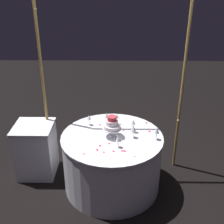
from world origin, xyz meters
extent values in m
plane|color=black|center=(0.00, 0.00, 0.00)|extent=(12.00, 12.00, 0.00)
cylinder|color=olive|center=(-0.88, 0.44, 1.19)|extent=(0.04, 0.04, 2.38)
cylinder|color=olive|center=(0.88, 0.44, 1.19)|extent=(0.04, 0.04, 2.38)
sphere|color=#F9EAB2|center=(-0.88, 0.42, 0.35)|extent=(0.02, 0.02, 0.02)
sphere|color=#F9EAB2|center=(0.87, 0.44, 1.33)|extent=(0.02, 0.02, 0.02)
sphere|color=#F9EAB2|center=(-0.87, 0.43, 2.12)|extent=(0.02, 0.02, 0.02)
sphere|color=#F9EAB2|center=(0.88, 0.44, 0.91)|extent=(0.02, 0.02, 0.02)
sphere|color=#F9EAB2|center=(-0.87, 0.46, 2.12)|extent=(0.02, 0.02, 0.02)
sphere|color=#F9EAB2|center=(0.89, 0.46, 1.75)|extent=(0.02, 0.02, 0.02)
sphere|color=#F9EAB2|center=(-0.89, 0.44, 1.69)|extent=(0.02, 0.02, 0.02)
sphere|color=#F9EAB2|center=(0.87, 0.42, 0.73)|extent=(0.02, 0.02, 0.02)
sphere|color=#F9EAB2|center=(-0.88, 0.45, 0.30)|extent=(0.02, 0.02, 0.02)
sphere|color=#F9EAB2|center=(0.87, 0.45, 1.70)|extent=(0.02, 0.02, 0.02)
sphere|color=#F9EAB2|center=(-0.88, 0.45, 1.48)|extent=(0.02, 0.02, 0.02)
sphere|color=#F9EAB2|center=(0.87, 0.46, 0.20)|extent=(0.02, 0.02, 0.02)
cylinder|color=white|center=(0.00, 0.00, 0.35)|extent=(1.20, 1.20, 0.71)
cylinder|color=white|center=(0.00, 0.00, 0.72)|extent=(1.22, 1.22, 0.02)
cube|color=white|center=(-1.02, 0.25, 0.35)|extent=(0.48, 0.48, 0.70)
cube|color=white|center=(-1.02, 0.25, 0.71)|extent=(0.50, 0.50, 0.02)
cylinder|color=silver|center=(0.00, 0.00, 0.73)|extent=(0.11, 0.11, 0.01)
cylinder|color=silver|center=(0.00, 0.00, 0.78)|extent=(0.02, 0.02, 0.09)
cylinder|color=silver|center=(0.00, 0.00, 0.83)|extent=(0.22, 0.22, 0.01)
cylinder|color=white|center=(0.00, 0.00, 0.86)|extent=(0.19, 0.19, 0.05)
cylinder|color=white|center=(0.00, 0.00, 0.91)|extent=(0.14, 0.14, 0.06)
cylinder|color=#CC333D|center=(0.00, 0.00, 0.97)|extent=(0.11, 0.11, 0.05)
cylinder|color=silver|center=(0.07, -0.23, 0.73)|extent=(0.06, 0.06, 0.00)
cylinder|color=silver|center=(0.07, -0.23, 0.77)|extent=(0.01, 0.01, 0.08)
cone|color=silver|center=(0.07, -0.23, 0.85)|extent=(0.06, 0.06, 0.07)
cylinder|color=silver|center=(0.25, -0.02, 0.73)|extent=(0.06, 0.06, 0.00)
cylinder|color=silver|center=(0.25, -0.02, 0.77)|extent=(0.01, 0.01, 0.08)
cone|color=silver|center=(0.25, -0.02, 0.85)|extent=(0.06, 0.06, 0.07)
cylinder|color=silver|center=(-0.08, 0.31, 0.73)|extent=(0.06, 0.06, 0.00)
cylinder|color=silver|center=(-0.08, 0.31, 0.78)|extent=(0.01, 0.01, 0.09)
cone|color=silver|center=(-0.08, 0.31, 0.86)|extent=(0.06, 0.06, 0.06)
cylinder|color=silver|center=(-0.30, 0.28, 0.73)|extent=(0.06, 0.06, 0.00)
cylinder|color=silver|center=(-0.30, 0.28, 0.77)|extent=(0.01, 0.01, 0.08)
cone|color=silver|center=(-0.30, 0.28, 0.84)|extent=(0.06, 0.06, 0.05)
cylinder|color=silver|center=(0.25, 0.11, 0.73)|extent=(0.06, 0.06, 0.00)
cylinder|color=silver|center=(0.25, 0.11, 0.79)|extent=(0.01, 0.01, 0.11)
cone|color=silver|center=(0.25, 0.11, 0.87)|extent=(0.06, 0.06, 0.06)
cylinder|color=silver|center=(0.05, 0.32, 0.73)|extent=(0.06, 0.06, 0.00)
cylinder|color=silver|center=(0.05, 0.32, 0.77)|extent=(0.01, 0.01, 0.08)
cone|color=silver|center=(0.05, 0.32, 0.84)|extent=(0.06, 0.06, 0.06)
cylinder|color=silver|center=(0.52, -0.06, 0.73)|extent=(0.06, 0.06, 0.00)
cylinder|color=silver|center=(0.52, -0.06, 0.77)|extent=(0.01, 0.01, 0.08)
cone|color=silver|center=(0.52, -0.06, 0.85)|extent=(0.06, 0.06, 0.07)
cube|color=silver|center=(0.22, -0.31, 0.73)|extent=(0.07, 0.22, 0.01)
cube|color=white|center=(0.19, -0.17, 0.74)|extent=(0.04, 0.09, 0.01)
ellipsoid|color=#C61951|center=(0.46, 0.12, 0.73)|extent=(0.04, 0.04, 0.00)
ellipsoid|color=#C61951|center=(-0.13, -0.21, 0.73)|extent=(0.03, 0.04, 0.00)
ellipsoid|color=#C61951|center=(-0.16, 0.28, 0.73)|extent=(0.04, 0.03, 0.00)
ellipsoid|color=#C61951|center=(0.06, 0.25, 0.73)|extent=(0.03, 0.04, 0.00)
ellipsoid|color=#C61951|center=(0.02, -0.32, 0.73)|extent=(0.04, 0.04, 0.00)
ellipsoid|color=#C61951|center=(-0.03, -0.17, 0.73)|extent=(0.04, 0.04, 0.00)
ellipsoid|color=#C61951|center=(0.09, -0.11, 0.73)|extent=(0.03, 0.04, 0.00)
ellipsoid|color=#C61951|center=(-0.08, -0.34, 0.73)|extent=(0.03, 0.02, 0.00)
ellipsoid|color=#C61951|center=(0.44, 0.34, 0.73)|extent=(0.03, 0.04, 0.00)
ellipsoid|color=#C61951|center=(0.02, 0.19, 0.73)|extent=(0.03, 0.02, 0.00)
ellipsoid|color=#C61951|center=(-0.29, -0.38, 0.73)|extent=(0.03, 0.03, 0.00)
ellipsoid|color=#C61951|center=(0.01, 0.21, 0.73)|extent=(0.05, 0.04, 0.00)
ellipsoid|color=#C61951|center=(-0.16, -0.30, 0.73)|extent=(0.03, 0.04, 0.00)
ellipsoid|color=#C61951|center=(0.14, 0.14, 0.73)|extent=(0.03, 0.03, 0.00)
ellipsoid|color=#C61951|center=(0.14, -0.32, 0.73)|extent=(0.05, 0.04, 0.00)
ellipsoid|color=#C61951|center=(0.12, -0.31, 0.73)|extent=(0.04, 0.03, 0.00)
camera|label=1|loc=(0.05, -2.88, 2.44)|focal=44.96mm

